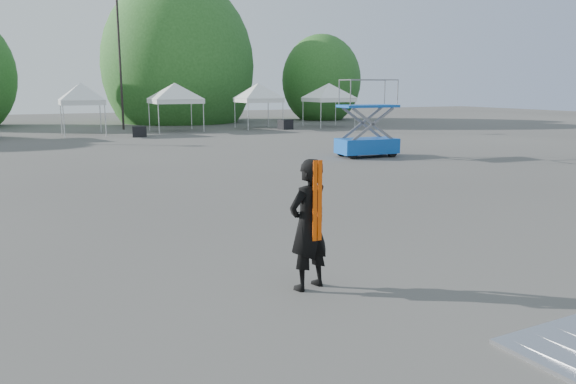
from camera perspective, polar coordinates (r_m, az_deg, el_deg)
name	(u,v)px	position (r m, az deg, el deg)	size (l,w,h in m)	color
ground	(233,245)	(11.15, -5.63, -5.40)	(120.00, 120.00, 0.00)	#474442
light_pole_east	(119,52)	(42.69, -16.75, 13.50)	(0.60, 0.25, 9.80)	black
tree_mid_e	(179,66)	(50.72, -11.06, 12.47)	(5.12, 5.12, 7.79)	#382314
tree_far_e	(321,81)	(53.59, 3.40, 11.24)	(3.84, 3.84, 5.84)	#382314
tent_e	(81,87)	(38.51, -20.31, 9.99)	(3.76, 3.76, 3.88)	silver
tent_f	(175,87)	(40.11, -11.43, 10.43)	(4.62, 4.62, 3.88)	silver
tent_g	(258,87)	(41.96, -3.04, 10.63)	(4.14, 4.14, 3.88)	silver
tent_h	(329,87)	(43.76, 4.17, 10.62)	(4.45, 4.45, 3.88)	silver
man	(309,225)	(8.53, 2.10, -3.33)	(0.85, 0.69, 2.02)	black
scissor_lift	(368,118)	(25.09, 8.09, 7.43)	(2.70, 1.49, 3.38)	#0C379C
crate_mid	(139,132)	(36.10, -14.85, 5.95)	(0.85, 0.66, 0.66)	black
crate_east	(285,124)	(41.21, -0.26, 6.88)	(0.92, 0.71, 0.71)	black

